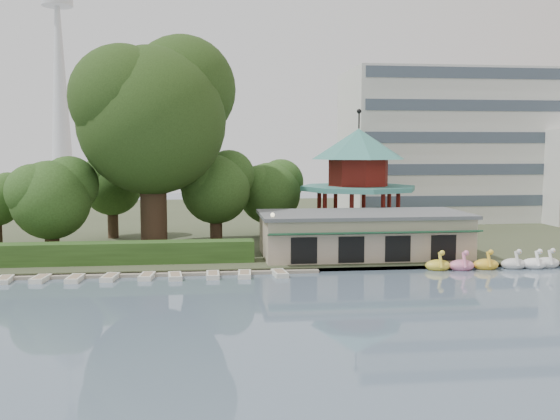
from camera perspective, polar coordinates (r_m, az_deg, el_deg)
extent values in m
plane|color=slate|center=(34.09, 0.24, -11.42)|extent=(220.00, 220.00, 0.00)
cube|color=#424930|center=(85.01, -4.05, -1.01)|extent=(220.00, 70.00, 0.40)
cube|color=gray|center=(50.77, -2.16, -5.56)|extent=(220.00, 0.60, 0.30)
cube|color=gray|center=(51.15, -15.74, -5.72)|extent=(34.00, 1.60, 0.24)
cube|color=tan|center=(56.66, 7.58, -2.33)|extent=(18.00, 8.00, 3.60)
cube|color=#595B5E|center=(56.42, 7.61, -0.37)|extent=(18.60, 8.60, 0.30)
cube|color=#194C2D|center=(52.44, 8.76, -2.11)|extent=(18.00, 1.59, 0.45)
cylinder|color=tan|center=(66.91, 7.11, -2.14)|extent=(10.40, 10.40, 1.20)
cylinder|color=teal|center=(66.43, 7.16, 2.00)|extent=(12.40, 12.40, 0.50)
cylinder|color=maroon|center=(66.35, 7.18, 3.43)|extent=(6.40, 6.40, 2.80)
cone|color=teal|center=(66.31, 7.21, 6.02)|extent=(10.00, 10.00, 3.20)
cylinder|color=black|center=(66.37, 7.24, 8.17)|extent=(0.16, 0.16, 1.80)
cube|color=silver|center=(89.09, 15.72, 5.67)|extent=(30.00, 14.00, 20.00)
cone|color=silver|center=(177.62, -19.52, 11.77)|extent=(6.00, 6.00, 60.00)
cylinder|color=silver|center=(180.54, -19.72, 17.45)|extent=(8.00, 8.00, 2.00)
cube|color=#2E501D|center=(54.68, -18.35, -3.81)|extent=(30.00, 2.00, 1.80)
cylinder|color=black|center=(52.20, -0.68, -2.74)|extent=(0.12, 0.12, 4.00)
sphere|color=beige|center=(51.93, -0.68, -0.45)|extent=(0.36, 0.36, 0.36)
cylinder|color=#3A281C|center=(60.73, -11.50, 1.11)|extent=(2.52, 2.52, 9.86)
sphere|color=#263F16|center=(60.61, -11.63, 8.00)|extent=(13.98, 13.98, 13.98)
sphere|color=#263F16|center=(62.75, -8.94, 10.85)|extent=(10.48, 10.48, 10.48)
sphere|color=#263F16|center=(59.60, -14.17, 9.89)|extent=(9.79, 9.79, 9.79)
cylinder|color=#3A281C|center=(60.48, -20.13, -1.93)|extent=(1.29, 1.29, 4.00)
sphere|color=#2E501D|center=(60.18, -20.23, 0.87)|extent=(7.17, 7.17, 7.17)
sphere|color=#2E501D|center=(60.83, -18.72, 2.17)|extent=(5.38, 5.38, 5.38)
sphere|color=#2E501D|center=(59.74, -21.58, 1.56)|extent=(5.02, 5.02, 5.02)
sphere|color=#2E501D|center=(65.98, -23.61, 1.71)|extent=(3.40, 3.40, 3.40)
cylinder|color=#3A281C|center=(64.78, -5.87, -0.97)|extent=(1.28, 1.28, 4.37)
sphere|color=#2E501D|center=(64.49, -5.89, 1.89)|extent=(7.09, 7.09, 7.09)
sphere|color=#2E501D|center=(65.51, -4.68, 3.18)|extent=(5.31, 5.31, 5.31)
sphere|color=#2E501D|center=(63.72, -7.01, 2.62)|extent=(4.96, 4.96, 4.96)
cylinder|color=#3A281C|center=(69.13, -0.94, -0.78)|extent=(1.23, 1.23, 3.77)
sphere|color=#2E501D|center=(68.88, -0.94, 1.53)|extent=(6.82, 6.82, 6.82)
sphere|color=#2E501D|center=(69.97, 0.08, 2.59)|extent=(5.12, 5.12, 5.12)
sphere|color=#2E501D|center=(68.04, -1.89, 2.12)|extent=(4.77, 4.77, 4.77)
cylinder|color=#3A281C|center=(69.46, -15.03, -0.63)|extent=(1.13, 1.13, 4.52)
sphere|color=#2E501D|center=(69.19, -15.10, 2.12)|extent=(6.25, 6.25, 6.25)
sphere|color=#2E501D|center=(69.88, -14.01, 3.37)|extent=(4.69, 4.69, 4.69)
sphere|color=#2E501D|center=(68.70, -16.10, 2.82)|extent=(4.38, 4.38, 4.38)
ellipsoid|color=yellow|center=(53.47, 14.24, -4.94)|extent=(2.16, 1.44, 0.99)
cylinder|color=yellow|center=(52.87, 14.47, -4.46)|extent=(0.26, 0.79, 1.29)
sphere|color=yellow|center=(52.49, 14.61, -3.82)|extent=(0.44, 0.44, 0.44)
ellipsoid|color=pink|center=(53.98, 16.26, -4.89)|extent=(2.16, 1.44, 0.99)
cylinder|color=pink|center=(53.38, 16.51, -4.42)|extent=(0.26, 0.79, 1.29)
sphere|color=pink|center=(53.01, 16.65, -3.78)|extent=(0.44, 0.44, 0.44)
ellipsoid|color=yellow|center=(54.96, 18.30, -4.77)|extent=(2.16, 1.44, 0.99)
cylinder|color=yellow|center=(54.37, 18.57, -4.30)|extent=(0.26, 0.79, 1.29)
sphere|color=yellow|center=(54.00, 18.72, -3.67)|extent=(0.44, 0.44, 0.44)
ellipsoid|color=silver|center=(56.00, 20.57, -4.65)|extent=(2.16, 1.44, 0.99)
cylinder|color=silver|center=(55.43, 20.85, -4.19)|extent=(0.26, 0.79, 1.29)
sphere|color=silver|center=(55.06, 21.02, -3.57)|extent=(0.44, 0.44, 0.44)
ellipsoid|color=white|center=(56.71, 22.20, -4.59)|extent=(2.16, 1.44, 0.99)
cylinder|color=white|center=(56.14, 22.49, -4.13)|extent=(0.26, 0.79, 1.29)
sphere|color=white|center=(55.79, 22.67, -3.52)|extent=(0.44, 0.44, 0.44)
ellipsoid|color=silver|center=(57.58, 23.21, -4.48)|extent=(2.16, 1.44, 0.99)
cylinder|color=silver|center=(57.03, 23.51, -4.02)|extent=(0.26, 0.79, 1.29)
sphere|color=silver|center=(56.67, 23.68, -3.42)|extent=(0.44, 0.44, 0.44)
cube|color=silver|center=(51.54, -23.87, -5.84)|extent=(1.15, 2.36, 0.36)
cube|color=silver|center=(50.87, -21.04, -5.88)|extent=(1.24, 2.39, 0.36)
cube|color=silver|center=(50.01, -18.24, -5.98)|extent=(1.17, 2.37, 0.36)
cube|color=silver|center=(49.73, -15.27, -5.96)|extent=(1.26, 2.40, 0.36)
cube|color=silver|center=(49.49, -12.07, -5.94)|extent=(1.22, 2.39, 0.36)
cube|color=silver|center=(49.06, -9.57, -5.99)|extent=(1.20, 2.38, 0.36)
cube|color=silver|center=(49.13, -6.16, -5.93)|extent=(1.00, 2.30, 0.36)
cube|color=silver|center=(49.19, -3.26, -5.89)|extent=(1.16, 2.37, 0.36)
cube|color=silver|center=(49.50, -0.03, -5.81)|extent=(1.21, 2.38, 0.36)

